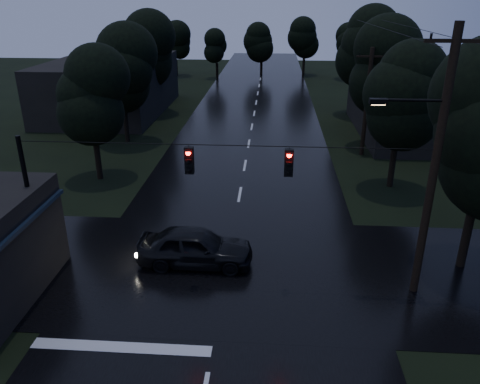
# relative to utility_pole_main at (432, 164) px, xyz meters

# --- Properties ---
(main_road) EXTENTS (12.00, 120.00, 0.02)m
(main_road) POSITION_rel_utility_pole_main_xyz_m (-7.41, 19.00, -5.26)
(main_road) COLOR black
(main_road) RESTS_ON ground
(cross_street) EXTENTS (60.00, 9.00, 0.02)m
(cross_street) POSITION_rel_utility_pole_main_xyz_m (-7.41, 1.00, -5.26)
(cross_street) COLOR black
(cross_street) RESTS_ON ground
(building_far_right) EXTENTS (10.00, 14.00, 4.40)m
(building_far_right) POSITION_rel_utility_pole_main_xyz_m (6.59, 23.00, -3.06)
(building_far_right) COLOR black
(building_far_right) RESTS_ON ground
(building_far_left) EXTENTS (10.00, 16.00, 5.00)m
(building_far_left) POSITION_rel_utility_pole_main_xyz_m (-21.41, 29.00, -2.76)
(building_far_left) COLOR black
(building_far_left) RESTS_ON ground
(utility_pole_main) EXTENTS (3.50, 0.30, 10.00)m
(utility_pole_main) POSITION_rel_utility_pole_main_xyz_m (0.00, 0.00, 0.00)
(utility_pole_main) COLOR black
(utility_pole_main) RESTS_ON ground
(utility_pole_far) EXTENTS (2.00, 0.30, 7.50)m
(utility_pole_far) POSITION_rel_utility_pole_main_xyz_m (0.89, 17.00, -1.38)
(utility_pole_far) COLOR black
(utility_pole_far) RESTS_ON ground
(anchor_pole_left) EXTENTS (0.18, 0.18, 6.00)m
(anchor_pole_left) POSITION_rel_utility_pole_main_xyz_m (-14.91, 0.00, -2.26)
(anchor_pole_left) COLOR black
(anchor_pole_left) RESTS_ON ground
(span_signals) EXTENTS (15.00, 0.37, 1.12)m
(span_signals) POSITION_rel_utility_pole_main_xyz_m (-6.85, -0.01, -0.01)
(span_signals) COLOR black
(span_signals) RESTS_ON ground
(tree_left_a) EXTENTS (3.92, 3.92, 8.26)m
(tree_left_a) POSITION_rel_utility_pole_main_xyz_m (-16.41, 11.00, -0.02)
(tree_left_a) COLOR black
(tree_left_a) RESTS_ON ground
(tree_left_b) EXTENTS (4.20, 4.20, 8.85)m
(tree_left_b) POSITION_rel_utility_pole_main_xyz_m (-17.01, 19.00, 0.36)
(tree_left_b) COLOR black
(tree_left_b) RESTS_ON ground
(tree_left_c) EXTENTS (4.48, 4.48, 9.44)m
(tree_left_c) POSITION_rel_utility_pole_main_xyz_m (-17.61, 29.00, 0.74)
(tree_left_c) COLOR black
(tree_left_c) RESTS_ON ground
(tree_right_a) EXTENTS (4.20, 4.20, 8.85)m
(tree_right_a) POSITION_rel_utility_pole_main_xyz_m (1.59, 11.00, 0.36)
(tree_right_a) COLOR black
(tree_right_a) RESTS_ON ground
(tree_right_b) EXTENTS (4.48, 4.48, 9.44)m
(tree_right_b) POSITION_rel_utility_pole_main_xyz_m (2.19, 19.00, 0.74)
(tree_right_b) COLOR black
(tree_right_b) RESTS_ON ground
(tree_right_c) EXTENTS (4.76, 4.76, 10.03)m
(tree_right_c) POSITION_rel_utility_pole_main_xyz_m (2.79, 29.00, 1.11)
(tree_right_c) COLOR black
(tree_right_c) RESTS_ON ground
(car) EXTENTS (4.90, 1.99, 1.66)m
(car) POSITION_rel_utility_pole_main_xyz_m (-8.77, 1.36, -4.43)
(car) COLOR black
(car) RESTS_ON ground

